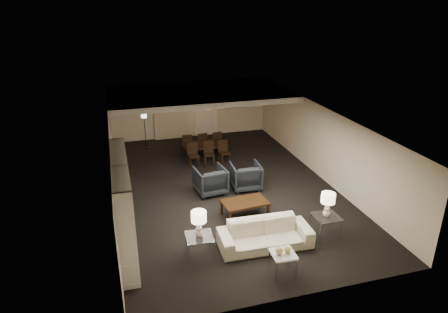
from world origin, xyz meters
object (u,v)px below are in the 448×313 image
Objects in this scene: vase_blue at (126,232)px; chair_fr at (216,141)px; floor_lamp at (145,131)px; side_table_right at (325,226)px; pendant_light at (207,105)px; coffee_table at (245,208)px; chair_nr at (224,152)px; chair_nm at (209,154)px; chair_fl at (187,144)px; floor_speaker at (126,194)px; armchair_right at (246,176)px; table_lamp_left at (199,224)px; dining_table at (205,151)px; armchair_left at (210,180)px; table_lamp_right at (327,205)px; marble_table at (283,263)px; television at (124,195)px; vase_amber at (123,203)px; side_table_left at (200,247)px; sofa at (265,235)px; chair_fm at (201,143)px; chair_nl at (194,155)px.

chair_fr is at bearing 61.17° from vase_blue.
vase_blue is 0.12× the size of floor_lamp.
floor_lamp reaches higher than side_table_right.
coffee_table is at bearing -92.49° from pendant_light.
chair_nr reaches higher than side_table_right.
chair_fl is at bearing 120.92° from chair_nm.
chair_fl is at bearing 55.10° from floor_speaker.
vase_blue reaches higher than armchair_right.
table_lamp_left is 6.47m from dining_table.
armchair_left is 5.01m from floor_lamp.
chair_nm is at bearing -49.16° from floor_lamp.
floor_lamp reaches higher than table_lamp_right.
armchair_right is 4.44m from marble_table.
table_lamp_left is at bearing 67.04° from chair_fr.
chair_fl is (-0.67, 7.97, 0.17)m from marble_table.
marble_table is at bearing 81.21° from chair_fr.
vase_amber is at bearing 178.93° from television.
dining_table is (0.53, 2.92, -0.14)m from armchair_left.
floor_lamp is (-2.80, 4.74, 0.33)m from armchair_right.
armchair_left is 1.49× the size of side_table_left.
chair_nr is 1.00× the size of chair_fr.
sofa is at bearing -101.06° from chair_nr.
dining_table is at bearing 90.89° from coffee_table.
vase_amber reaches higher than chair_nm.
table_lamp_right is 5.13m from vase_amber.
chair_fr is (1.13, 3.57, 0.00)m from armchair_left.
sofa is 6.88m from chair_fm.
chair_nl is at bearing 79.55° from table_lamp_left.
table_lamp_right reaches higher than armchair_left.
chair_nr is (0.53, 3.97, 0.21)m from coffee_table.
pendant_light is at bearing -39.83° from chair_fr.
vase_amber is (-3.97, -3.12, 1.21)m from armchair_right.
pendant_light is 8.34m from marble_table.
armchair_left is 2.28m from chair_nl.
table_lamp_left reaches higher than armchair_right.
floor_lamp reaches higher than coffee_table.
chair_nm is at bearing 107.63° from side_table_right.
marble_table is 4.49m from television.
table_lamp_right is 0.66× the size of floor_speaker.
armchair_right is 1.49× the size of side_table_right.
sofa is at bearing 3.59° from vase_blue.
pendant_light is 0.22× the size of sofa.
table_lamp_right is 6.50m from dining_table.
television reaches higher than vase_blue.
chair_nl is at bearing 113.05° from table_lamp_right.
pendant_light is at bearing 62.37° from vase_amber.
vase_amber is at bearing 41.50° from armchair_right.
chair_fr is (3.90, 7.09, -0.71)m from vase_blue.
table_lamp_left is 0.76× the size of chair_fm.
side_table_left is 0.74× the size of chair_nl.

